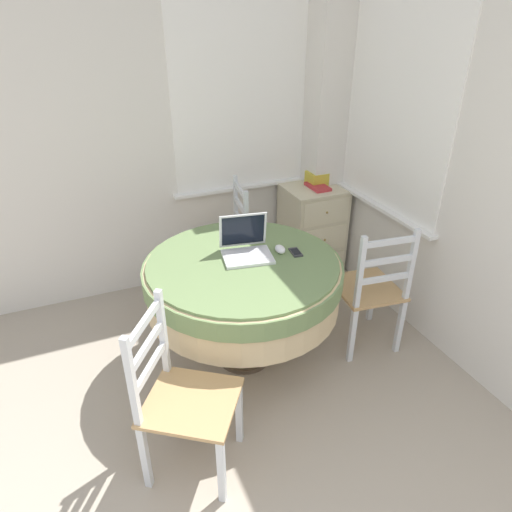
{
  "coord_description": "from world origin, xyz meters",
  "views": [
    {
      "loc": [
        -0.15,
        -0.16,
        2.1
      ],
      "look_at": [
        0.86,
        2.22,
        0.67
      ],
      "focal_mm": 32.0,
      "sensor_mm": 36.0,
      "label": 1
    }
  ],
  "objects_px": {
    "cell_phone": "(296,252)",
    "dining_chair_near_back_window": "(224,243)",
    "storage_box": "(317,178)",
    "book_on_cabinet": "(318,187)",
    "dining_chair_camera_near": "(182,398)",
    "dining_chair_near_right_window": "(370,290)",
    "corner_cabinet": "(312,228)",
    "round_dining_table": "(243,280)",
    "laptop": "(246,247)",
    "computer_mouse": "(280,249)"
  },
  "relations": [
    {
      "from": "dining_chair_near_right_window",
      "to": "cell_phone",
      "type": "bearing_deg",
      "value": 162.29
    },
    {
      "from": "cell_phone",
      "to": "book_on_cabinet",
      "type": "xyz_separation_m",
      "value": [
        0.68,
        0.91,
        0.02
      ]
    },
    {
      "from": "round_dining_table",
      "to": "computer_mouse",
      "type": "distance_m",
      "value": 0.3
    },
    {
      "from": "dining_chair_camera_near",
      "to": "laptop",
      "type": "bearing_deg",
      "value": 48.55
    },
    {
      "from": "round_dining_table",
      "to": "corner_cabinet",
      "type": "distance_m",
      "value": 1.38
    },
    {
      "from": "cell_phone",
      "to": "corner_cabinet",
      "type": "bearing_deg",
      "value": 54.93
    },
    {
      "from": "dining_chair_near_right_window",
      "to": "dining_chair_camera_near",
      "type": "distance_m",
      "value": 1.47
    },
    {
      "from": "dining_chair_near_back_window",
      "to": "dining_chair_near_right_window",
      "type": "xyz_separation_m",
      "value": [
        0.67,
        -1.02,
        0.0
      ]
    },
    {
      "from": "book_on_cabinet",
      "to": "storage_box",
      "type": "bearing_deg",
      "value": 66.79
    },
    {
      "from": "dining_chair_camera_near",
      "to": "dining_chair_near_back_window",
      "type": "bearing_deg",
      "value": 63.5
    },
    {
      "from": "dining_chair_near_right_window",
      "to": "book_on_cabinet",
      "type": "bearing_deg",
      "value": 80.07
    },
    {
      "from": "laptop",
      "to": "dining_chair_near_back_window",
      "type": "relative_size",
      "value": 0.36
    },
    {
      "from": "laptop",
      "to": "book_on_cabinet",
      "type": "xyz_separation_m",
      "value": [
        0.97,
        0.81,
        -0.02
      ]
    },
    {
      "from": "laptop",
      "to": "cell_phone",
      "type": "distance_m",
      "value": 0.31
    },
    {
      "from": "cell_phone",
      "to": "dining_chair_near_back_window",
      "type": "relative_size",
      "value": 0.13
    },
    {
      "from": "round_dining_table",
      "to": "corner_cabinet",
      "type": "bearing_deg",
      "value": 42.24
    },
    {
      "from": "laptop",
      "to": "computer_mouse",
      "type": "distance_m",
      "value": 0.22
    },
    {
      "from": "cell_phone",
      "to": "storage_box",
      "type": "relative_size",
      "value": 0.77
    },
    {
      "from": "dining_chair_near_back_window",
      "to": "cell_phone",
      "type": "bearing_deg",
      "value": -78.35
    },
    {
      "from": "laptop",
      "to": "corner_cabinet",
      "type": "bearing_deg",
      "value": 41.48
    },
    {
      "from": "round_dining_table",
      "to": "laptop",
      "type": "xyz_separation_m",
      "value": [
        0.05,
        0.07,
        0.19
      ]
    },
    {
      "from": "round_dining_table",
      "to": "storage_box",
      "type": "xyz_separation_m",
      "value": [
        1.05,
        0.97,
        0.21
      ]
    },
    {
      "from": "cell_phone",
      "to": "dining_chair_near_back_window",
      "type": "height_order",
      "value": "dining_chair_near_back_window"
    },
    {
      "from": "laptop",
      "to": "computer_mouse",
      "type": "xyz_separation_m",
      "value": [
        0.21,
        -0.06,
        -0.03
      ]
    },
    {
      "from": "storage_box",
      "to": "computer_mouse",
      "type": "bearing_deg",
      "value": -129.91
    },
    {
      "from": "dining_chair_near_back_window",
      "to": "dining_chair_near_right_window",
      "type": "distance_m",
      "value": 1.22
    },
    {
      "from": "storage_box",
      "to": "book_on_cabinet",
      "type": "bearing_deg",
      "value": -113.21
    },
    {
      "from": "dining_chair_near_back_window",
      "to": "book_on_cabinet",
      "type": "bearing_deg",
      "value": 3.08
    },
    {
      "from": "computer_mouse",
      "to": "dining_chair_near_right_window",
      "type": "xyz_separation_m",
      "value": [
        0.58,
        -0.2,
        -0.33
      ]
    },
    {
      "from": "dining_chair_near_right_window",
      "to": "corner_cabinet",
      "type": "xyz_separation_m",
      "value": [
        0.17,
        1.1,
        -0.06
      ]
    },
    {
      "from": "dining_chair_near_back_window",
      "to": "book_on_cabinet",
      "type": "relative_size",
      "value": 4.02
    },
    {
      "from": "cell_phone",
      "to": "book_on_cabinet",
      "type": "height_order",
      "value": "book_on_cabinet"
    },
    {
      "from": "dining_chair_camera_near",
      "to": "book_on_cabinet",
      "type": "relative_size",
      "value": 4.02
    },
    {
      "from": "dining_chair_near_right_window",
      "to": "corner_cabinet",
      "type": "height_order",
      "value": "dining_chair_near_right_window"
    },
    {
      "from": "round_dining_table",
      "to": "book_on_cabinet",
      "type": "relative_size",
      "value": 5.26
    },
    {
      "from": "computer_mouse",
      "to": "corner_cabinet",
      "type": "bearing_deg",
      "value": 50.25
    },
    {
      "from": "laptop",
      "to": "book_on_cabinet",
      "type": "height_order",
      "value": "laptop"
    },
    {
      "from": "corner_cabinet",
      "to": "book_on_cabinet",
      "type": "relative_size",
      "value": 3.31
    },
    {
      "from": "corner_cabinet",
      "to": "round_dining_table",
      "type": "bearing_deg",
      "value": -137.76
    },
    {
      "from": "laptop",
      "to": "dining_chair_near_right_window",
      "type": "xyz_separation_m",
      "value": [
        0.78,
        -0.26,
        -0.36
      ]
    },
    {
      "from": "cell_phone",
      "to": "corner_cabinet",
      "type": "relative_size",
      "value": 0.16
    },
    {
      "from": "round_dining_table",
      "to": "storage_box",
      "type": "height_order",
      "value": "storage_box"
    },
    {
      "from": "dining_chair_camera_near",
      "to": "cell_phone",
      "type": "bearing_deg",
      "value": 33.35
    },
    {
      "from": "corner_cabinet",
      "to": "book_on_cabinet",
      "type": "bearing_deg",
      "value": -67.84
    },
    {
      "from": "dining_chair_camera_near",
      "to": "dining_chair_near_right_window",
      "type": "bearing_deg",
      "value": 17.55
    },
    {
      "from": "cell_phone",
      "to": "dining_chair_camera_near",
      "type": "distance_m",
      "value": 1.13
    },
    {
      "from": "round_dining_table",
      "to": "dining_chair_camera_near",
      "type": "xyz_separation_m",
      "value": [
        -0.57,
        -0.63,
        -0.17
      ]
    },
    {
      "from": "round_dining_table",
      "to": "book_on_cabinet",
      "type": "bearing_deg",
      "value": 40.85
    },
    {
      "from": "dining_chair_camera_near",
      "to": "corner_cabinet",
      "type": "xyz_separation_m",
      "value": [
        1.58,
        1.55,
        -0.06
      ]
    },
    {
      "from": "book_on_cabinet",
      "to": "round_dining_table",
      "type": "bearing_deg",
      "value": -139.15
    }
  ]
}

